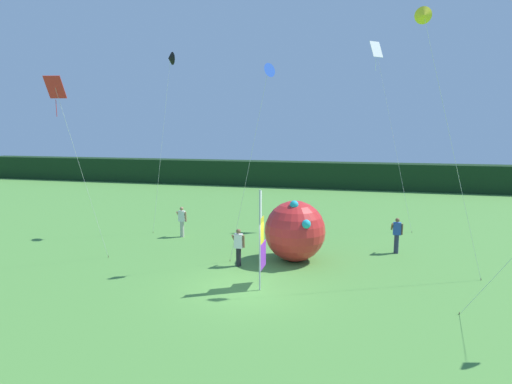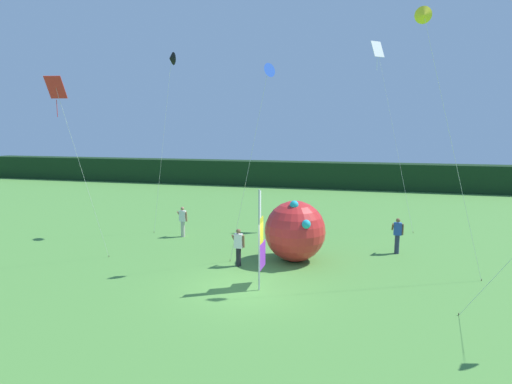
% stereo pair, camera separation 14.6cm
% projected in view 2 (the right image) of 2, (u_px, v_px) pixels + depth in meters
% --- Properties ---
extents(ground_plane, '(120.00, 120.00, 0.00)m').
position_uv_depth(ground_plane, '(247.00, 288.00, 16.21)').
color(ground_plane, '#518E3D').
extents(distant_treeline, '(80.00, 2.40, 2.59)m').
position_uv_depth(distant_treeline, '(322.00, 175.00, 43.64)').
color(distant_treeline, black).
rests_on(distant_treeline, ground).
extents(banner_flag, '(0.06, 1.03, 3.80)m').
position_uv_depth(banner_flag, '(261.00, 241.00, 15.98)').
color(banner_flag, '#B7B7BC').
rests_on(banner_flag, ground).
extents(person_near_banner, '(0.55, 0.48, 1.70)m').
position_uv_depth(person_near_banner, '(183.00, 221.00, 23.71)').
color(person_near_banner, '#B7B2A3').
rests_on(person_near_banner, ground).
extents(person_mid_field, '(0.55, 0.48, 1.74)m').
position_uv_depth(person_mid_field, '(397.00, 235.00, 20.51)').
color(person_mid_field, '#2D334C').
rests_on(person_mid_field, ground).
extents(person_far_left, '(0.55, 0.48, 1.67)m').
position_uv_depth(person_far_left, '(238.00, 246.00, 18.64)').
color(person_far_left, black).
rests_on(person_far_left, ground).
extents(inflatable_balloon, '(2.76, 2.76, 2.86)m').
position_uv_depth(inflatable_balloon, '(295.00, 231.00, 19.35)').
color(inflatable_balloon, red).
rests_on(inflatable_balloon, ground).
extents(kite_blue_delta_0, '(2.07, 0.67, 8.67)m').
position_uv_depth(kite_blue_delta_0, '(268.00, 73.00, 17.75)').
color(kite_blue_delta_0, brown).
rests_on(kite_blue_delta_0, ground).
extents(kite_yellow_delta_1, '(3.12, 0.98, 10.36)m').
position_uv_depth(kite_yellow_delta_1, '(424.00, 18.00, 15.41)').
color(kite_yellow_delta_1, brown).
rests_on(kite_yellow_delta_1, ground).
extents(kite_white_diamond_3, '(2.80, 1.84, 11.08)m').
position_uv_depth(kite_white_diamond_3, '(379.00, 59.00, 25.05)').
color(kite_white_diamond_3, brown).
rests_on(kite_white_diamond_3, ground).
extents(kite_red_diamond_4, '(1.35, 2.04, 8.09)m').
position_uv_depth(kite_red_diamond_4, '(58.00, 96.00, 17.65)').
color(kite_red_diamond_4, brown).
rests_on(kite_red_diamond_4, ground).
extents(kite_black_delta_5, '(1.49, 0.94, 10.16)m').
position_uv_depth(kite_black_delta_5, '(171.00, 60.00, 23.59)').
color(kite_black_delta_5, brown).
rests_on(kite_black_delta_5, ground).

